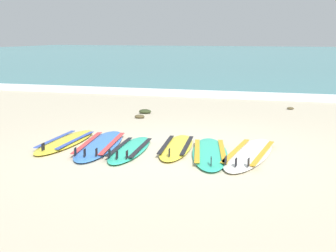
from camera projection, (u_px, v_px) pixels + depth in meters
name	position (u px, v px, depth m)	size (l,w,h in m)	color
ground_plane	(181.00, 153.00, 7.61)	(80.00, 80.00, 0.00)	#C1B599
sea	(294.00, 55.00, 42.22)	(80.00, 60.00, 0.10)	teal
wave_foam_strip	(246.00, 95.00, 14.43)	(80.00, 0.93, 0.11)	white
surfboard_0	(66.00, 141.00, 8.29)	(0.61, 2.05, 0.18)	yellow
surfboard_1	(100.00, 145.00, 8.03)	(1.00, 2.39, 0.18)	#3875CC
surfboard_2	(130.00, 149.00, 7.73)	(0.69, 1.95, 0.18)	#2DB793
surfboard_3	(176.00, 147.00, 7.89)	(0.74, 1.96, 0.18)	yellow
surfboard_4	(210.00, 153.00, 7.50)	(1.01, 2.21, 0.18)	#2DB793
surfboard_5	(249.00, 154.00, 7.44)	(0.73, 2.33, 0.18)	silver
seaweed_clump_near_shoreline	(290.00, 108.00, 12.06)	(0.17, 0.14, 0.06)	#4C4228
seaweed_clump_mid_sand	(145.00, 111.00, 11.44)	(0.29, 0.23, 0.10)	#2D381E
seaweed_clump_by_the_boards	(140.00, 116.00, 10.80)	(0.23, 0.18, 0.08)	#4C4228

